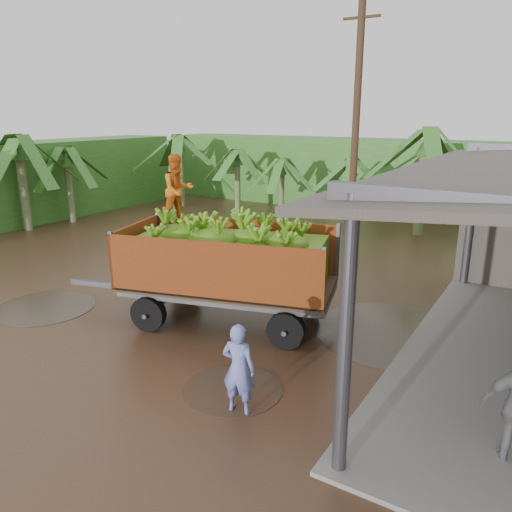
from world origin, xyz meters
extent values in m
plane|color=black|center=(0.00, 0.00, 0.00)|extent=(100.00, 100.00, 0.00)
cube|color=#2D661E|center=(-2.00, 16.00, 1.80)|extent=(22.00, 3.00, 3.60)
cube|color=#2D661E|center=(-14.00, 4.00, 1.80)|extent=(3.00, 18.00, 3.60)
cube|color=#47474C|center=(-2.37, -1.05, 0.60)|extent=(1.93, 0.66, 0.13)
imported|color=#CE5F18|center=(-0.39, -0.30, 3.14)|extent=(0.89, 0.99, 1.68)
imported|color=#6B75C4|center=(3.27, -3.20, 0.80)|extent=(0.64, 0.48, 1.61)
cylinder|color=#47301E|center=(1.36, 6.60, 4.18)|extent=(0.24, 0.24, 8.36)
cube|color=#47301E|center=(1.36, 6.60, 7.74)|extent=(1.20, 0.08, 0.08)
camera|label=1|loc=(7.45, -9.39, 4.92)|focal=35.00mm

